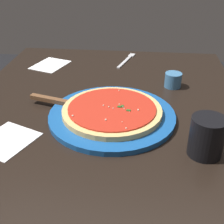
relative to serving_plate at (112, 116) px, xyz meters
The scene contains 9 objects.
restaurant_table 0.14m from the serving_plate, 32.18° to the left, with size 1.13×0.90×0.73m.
serving_plate is the anchor object (origin of this frame).
pizza 0.02m from the serving_plate, 134.10° to the right, with size 0.29×0.29×0.02m.
pizza_server 0.17m from the serving_plate, 74.37° to the left, with size 0.10×0.22×0.01m.
cup_tall_drink 0.29m from the serving_plate, 121.17° to the right, with size 0.08×0.08×0.10m, color black.
cup_small_sauce 0.31m from the serving_plate, 38.99° to the right, with size 0.06×0.06×0.05m, color teal.
napkin_folded_right 0.30m from the serving_plate, 118.69° to the left, with size 0.14×0.13×0.00m, color white.
napkin_loose_left 0.50m from the serving_plate, 37.03° to the left, with size 0.15×0.12×0.00m, color white.
fork 0.49m from the serving_plate, ahead, with size 0.18×0.07×0.00m.
Camera 1 is at (-0.81, -0.11, 1.19)m, focal length 48.33 mm.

